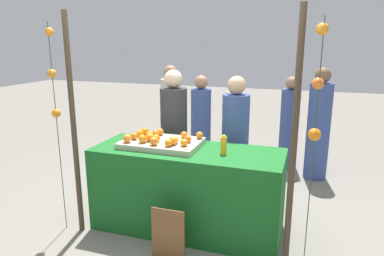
% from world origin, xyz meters
% --- Properties ---
extents(ground_plane, '(24.00, 24.00, 0.00)m').
position_xyz_m(ground_plane, '(0.00, 0.00, 0.00)').
color(ground_plane, gray).
extents(stall_counter, '(2.03, 0.78, 0.92)m').
position_xyz_m(stall_counter, '(0.00, 0.00, 0.46)').
color(stall_counter, '#196023').
rests_on(stall_counter, ground_plane).
extents(orange_tray, '(0.85, 0.57, 0.06)m').
position_xyz_m(orange_tray, '(-0.31, 0.03, 0.95)').
color(orange_tray, '#B2AD99').
rests_on(orange_tray, stall_counter).
extents(orange_0, '(0.08, 0.08, 0.08)m').
position_xyz_m(orange_0, '(-0.43, 0.15, 1.02)').
color(orange_0, orange).
rests_on(orange_0, orange_tray).
extents(orange_1, '(0.07, 0.07, 0.07)m').
position_xyz_m(orange_1, '(-0.13, -0.02, 1.01)').
color(orange_1, orange).
rests_on(orange_1, orange_tray).
extents(orange_2, '(0.08, 0.08, 0.08)m').
position_xyz_m(orange_2, '(-0.61, 0.10, 1.02)').
color(orange_2, orange).
rests_on(orange_2, orange_tray).
extents(orange_3, '(0.09, 0.09, 0.09)m').
position_xyz_m(orange_3, '(-0.32, -0.16, 1.02)').
color(orange_3, orange).
rests_on(orange_3, orange_tray).
extents(orange_4, '(0.09, 0.09, 0.09)m').
position_xyz_m(orange_4, '(-0.63, -0.16, 1.02)').
color(orange_4, orange).
rests_on(orange_4, orange_tray).
extents(orange_5, '(0.09, 0.09, 0.09)m').
position_xyz_m(orange_5, '(-0.47, -0.11, 1.02)').
color(orange_5, orange).
rests_on(orange_5, orange_tray).
extents(orange_6, '(0.09, 0.09, 0.09)m').
position_xyz_m(orange_6, '(-0.14, -0.09, 1.02)').
color(orange_6, orange).
rests_on(orange_6, orange_tray).
extents(orange_7, '(0.08, 0.08, 0.08)m').
position_xyz_m(orange_7, '(-0.62, -0.03, 1.02)').
color(orange_7, orange).
rests_on(orange_7, orange_tray).
extents(orange_8, '(0.08, 0.08, 0.08)m').
position_xyz_m(orange_8, '(-0.12, 0.21, 1.02)').
color(orange_8, orange).
rests_on(orange_8, orange_tray).
extents(orange_9, '(0.08, 0.08, 0.08)m').
position_xyz_m(orange_9, '(-0.48, 0.07, 1.02)').
color(orange_9, orange).
rests_on(orange_9, orange_tray).
extents(orange_10, '(0.09, 0.09, 0.09)m').
position_xyz_m(orange_10, '(-0.42, -0.03, 1.02)').
color(orange_10, orange).
rests_on(orange_10, orange_tray).
extents(orange_11, '(0.09, 0.09, 0.09)m').
position_xyz_m(orange_11, '(-0.34, -0.04, 1.02)').
color(orange_11, orange).
rests_on(orange_11, orange_tray).
extents(orange_12, '(0.08, 0.08, 0.08)m').
position_xyz_m(orange_12, '(0.06, 0.24, 1.02)').
color(orange_12, orange).
rests_on(orange_12, orange_tray).
extents(orange_13, '(0.08, 0.08, 0.08)m').
position_xyz_m(orange_13, '(-0.15, -0.16, 1.02)').
color(orange_13, orange).
rests_on(orange_13, orange_tray).
extents(orange_14, '(0.08, 0.08, 0.08)m').
position_xyz_m(orange_14, '(-0.01, -0.09, 1.02)').
color(orange_14, orange).
rests_on(orange_14, orange_tray).
extents(orange_15, '(0.08, 0.08, 0.08)m').
position_xyz_m(orange_15, '(-0.01, 0.05, 1.02)').
color(orange_15, orange).
rests_on(orange_15, orange_tray).
extents(orange_16, '(0.08, 0.08, 0.08)m').
position_xyz_m(orange_16, '(-0.42, 0.24, 1.02)').
color(orange_16, orange).
rests_on(orange_16, orange_tray).
extents(orange_17, '(0.09, 0.09, 0.09)m').
position_xyz_m(orange_17, '(-0.59, 0.19, 1.02)').
color(orange_17, orange).
rests_on(orange_17, orange_tray).
extents(juice_bottle, '(0.07, 0.07, 0.20)m').
position_xyz_m(juice_bottle, '(0.40, -0.03, 1.01)').
color(juice_bottle, '#F2A91A').
rests_on(juice_bottle, stall_counter).
extents(chalkboard_sign, '(0.33, 0.03, 0.53)m').
position_xyz_m(chalkboard_sign, '(0.02, -0.61, 0.25)').
color(chalkboard_sign, brown).
rests_on(chalkboard_sign, ground_plane).
extents(vendor_left, '(0.34, 0.34, 1.70)m').
position_xyz_m(vendor_left, '(-0.43, 0.69, 0.79)').
color(vendor_left, '#333338').
rests_on(vendor_left, ground_plane).
extents(vendor_right, '(0.33, 0.33, 1.64)m').
position_xyz_m(vendor_right, '(0.36, 0.73, 0.76)').
color(vendor_right, '#384C8C').
rests_on(vendor_right, ground_plane).
extents(crowd_person_0, '(0.30, 0.30, 1.50)m').
position_xyz_m(crowd_person_0, '(0.91, 2.37, 0.70)').
color(crowd_person_0, '#384C8C').
rests_on(crowd_person_0, ground_plane).
extents(crowd_person_1, '(0.33, 0.33, 1.66)m').
position_xyz_m(crowd_person_1, '(-0.98, 1.96, 0.77)').
color(crowd_person_1, beige).
rests_on(crowd_person_1, ground_plane).
extents(crowd_person_2, '(0.31, 0.31, 1.54)m').
position_xyz_m(crowd_person_2, '(-0.38, 1.70, 0.72)').
color(crowd_person_2, '#384C8C').
rests_on(crowd_person_2, ground_plane).
extents(crowd_person_3, '(0.30, 0.30, 1.48)m').
position_xyz_m(crowd_person_3, '(0.11, 1.91, 0.69)').
color(crowd_person_3, tan).
rests_on(crowd_person_3, ground_plane).
extents(crowd_person_4, '(0.34, 0.34, 1.67)m').
position_xyz_m(crowd_person_4, '(1.35, 2.03, 0.78)').
color(crowd_person_4, '#384C8C').
rests_on(crowd_person_4, ground_plane).
extents(canopy_post_left, '(0.06, 0.06, 2.33)m').
position_xyz_m(canopy_post_left, '(-1.10, -0.43, 1.17)').
color(canopy_post_left, '#473828').
rests_on(canopy_post_left, ground_plane).
extents(canopy_post_right, '(0.06, 0.06, 2.33)m').
position_xyz_m(canopy_post_right, '(1.10, -0.43, 1.17)').
color(canopy_post_right, '#473828').
rests_on(canopy_post_right, ground_plane).
extents(garland_strand_left, '(0.10, 0.10, 2.23)m').
position_xyz_m(garland_strand_left, '(-1.29, -0.44, 1.65)').
color(garland_strand_left, '#2D4C23').
rests_on(garland_strand_left, ground_plane).
extents(garland_strand_right, '(0.11, 0.11, 2.23)m').
position_xyz_m(garland_strand_right, '(1.25, -0.48, 1.65)').
color(garland_strand_right, '#2D4C23').
rests_on(garland_strand_right, ground_plane).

